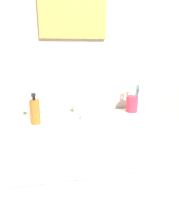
# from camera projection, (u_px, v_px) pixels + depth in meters

# --- Properties ---
(tiled_wall_back) EXTENTS (2.27, 0.04, 2.40)m
(tiled_wall_back) POSITION_uv_depth(u_px,v_px,m) (73.00, 61.00, 1.25)
(tiled_wall_back) COLOR beige
(tiled_wall_back) RESTS_ON ground
(vanity_counter) EXTENTS (1.07, 0.67, 0.88)m
(vanity_counter) POSITION_uv_depth(u_px,v_px,m) (84.00, 201.00, 1.12)
(vanity_counter) COLOR silver
(vanity_counter) RESTS_ON ground
(sink_basin) EXTENTS (0.45, 0.45, 0.11)m
(sink_basin) POSITION_uv_depth(u_px,v_px,m) (91.00, 137.00, 0.99)
(sink_basin) COLOR white
(sink_basin) RESTS_ON vanity_counter
(faucet) EXTENTS (0.02, 0.16, 0.12)m
(faucet) POSITION_uv_depth(u_px,v_px,m) (84.00, 108.00, 1.16)
(faucet) COLOR silver
(faucet) RESTS_ON sink_basin
(toothbrush_cup) EXTENTS (0.07, 0.07, 0.10)m
(toothbrush_cup) POSITION_uv_depth(u_px,v_px,m) (132.00, 104.00, 1.28)
(toothbrush_cup) COLOR #D8334C
(toothbrush_cup) RESTS_ON vanity_counter
(toothbrush_white) EXTENTS (0.03, 0.01, 0.18)m
(toothbrush_white) POSITION_uv_depth(u_px,v_px,m) (137.00, 95.00, 1.28)
(toothbrush_white) COLOR white
(toothbrush_white) RESTS_ON toothbrush_cup
(toothbrush_purple) EXTENTS (0.03, 0.05, 0.18)m
(toothbrush_purple) POSITION_uv_depth(u_px,v_px,m) (137.00, 97.00, 1.24)
(toothbrush_purple) COLOR purple
(toothbrush_purple) RESTS_ON toothbrush_cup
(toothbrush_blue) EXTENTS (0.02, 0.02, 0.20)m
(toothbrush_blue) POSITION_uv_depth(u_px,v_px,m) (137.00, 95.00, 1.25)
(toothbrush_blue) COLOR blue
(toothbrush_blue) RESTS_ON toothbrush_cup
(toothbrush_green) EXTENTS (0.01, 0.03, 0.20)m
(toothbrush_green) POSITION_uv_depth(u_px,v_px,m) (136.00, 95.00, 1.24)
(toothbrush_green) COLOR green
(toothbrush_green) RESTS_ON toothbrush_cup
(soap_dispenser) EXTENTS (0.05, 0.06, 0.17)m
(soap_dispenser) POSITION_uv_depth(u_px,v_px,m) (35.00, 111.00, 1.06)
(soap_dispenser) COLOR orange
(soap_dispenser) RESTS_ON vanity_counter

